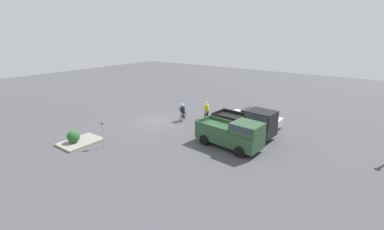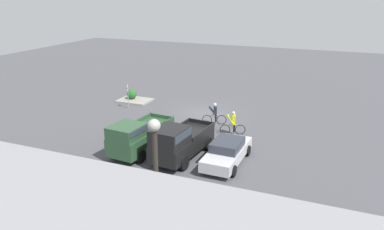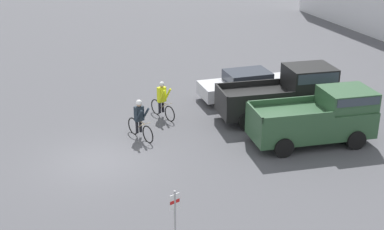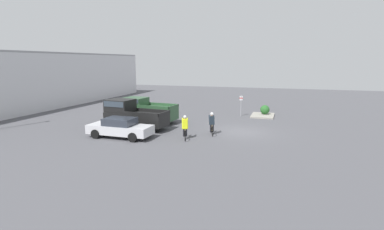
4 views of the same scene
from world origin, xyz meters
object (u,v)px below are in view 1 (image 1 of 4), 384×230
Objects in this scene: pickup_truck_1 at (233,133)px; cyclist_0 at (183,112)px; pickup_truck_0 at (249,122)px; shrub at (73,137)px; cyclist_1 at (206,110)px; fire_lane_sign at (103,130)px; sedan_0 at (255,117)px.

pickup_truck_1 reaches higher than cyclist_0.
pickup_truck_0 is 13.76m from shrub.
pickup_truck_0 is at bearing 70.85° from cyclist_1.
shrub is (11.20, -4.76, -0.23)m from cyclist_1.
cyclist_0 is at bearing 160.66° from shrub.
cyclist_0 is 8.33m from fire_lane_sign.
shrub is (12.20, -9.41, -0.11)m from sedan_0.
cyclist_1 is 10.47m from fire_lane_sign.
pickup_truck_1 reaches higher than fire_lane_sign.
pickup_truck_1 reaches higher than sedan_0.
pickup_truck_1 is (5.63, 0.68, 0.41)m from sedan_0.
pickup_truck_0 is 3.07× the size of cyclist_1.
pickup_truck_1 is (2.79, 0.02, -0.08)m from pickup_truck_0.
shrub is (1.04, -2.30, -0.70)m from fire_lane_sign.
sedan_0 is 2.74× the size of cyclist_1.
shrub is (9.30, -3.26, -0.24)m from cyclist_0.
shrub is at bearing -19.34° from cyclist_0.
pickup_truck_0 reaches higher than cyclist_0.
cyclist_1 is 1.86× the size of shrub.
fire_lane_sign is (8.32, -7.78, 0.10)m from pickup_truck_0.
sedan_0 is at bearing 147.48° from fire_lane_sign.
pickup_truck_0 is (2.85, 0.66, 0.49)m from sedan_0.
fire_lane_sign is (10.16, -2.46, 0.47)m from cyclist_1.
pickup_truck_0 is 6.82m from cyclist_0.
fire_lane_sign is at bearing 114.30° from shrub.
cyclist_0 is (2.90, -6.15, 0.12)m from sedan_0.
pickup_truck_1 is at bearing 6.90° from sedan_0.
pickup_truck_0 is 5.64m from cyclist_1.
shrub is at bearing -47.13° from pickup_truck_0.
fire_lane_sign is at bearing -32.52° from sedan_0.
pickup_truck_0 is 1.04× the size of pickup_truck_1.
cyclist_1 is (-1.85, -5.31, -0.37)m from pickup_truck_0.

